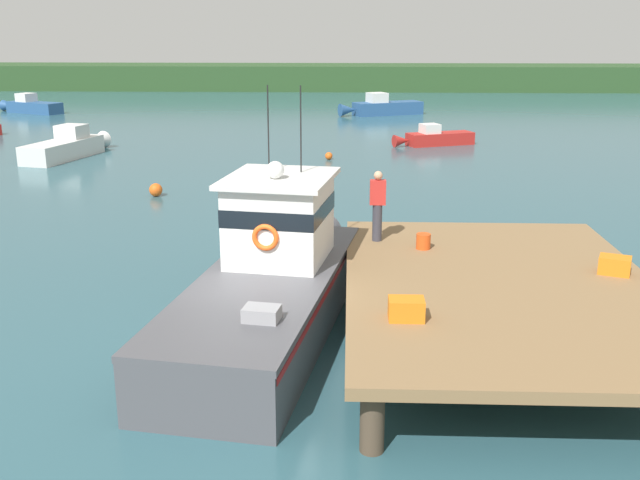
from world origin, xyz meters
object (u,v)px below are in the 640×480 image
object	(u,v)px
crate_single_far	(615,265)
mooring_buoy_outer	(329,156)
crate_stack_mid_dock	(406,309)
deckhand_by_the_boat	(378,204)
moored_boat_near_channel	(68,147)
mooring_buoy_inshore	(156,190)
moored_boat_outer_mooring	(31,106)
moored_boat_mid_harbor	(382,107)
bait_bucket	(423,241)
moored_boat_off_the_point	(435,138)
main_fishing_boat	(273,277)

from	to	relation	value
crate_single_far	mooring_buoy_outer	distance (m)	20.91
crate_stack_mid_dock	deckhand_by_the_boat	size ratio (longest dim) A/B	0.37
moored_boat_near_channel	mooring_buoy_inshore	distance (m)	10.36
deckhand_by_the_boat	moored_boat_outer_mooring	world-z (taller)	deckhand_by_the_boat
moored_boat_near_channel	mooring_buoy_inshore	size ratio (longest dim) A/B	12.43
deckhand_by_the_boat	mooring_buoy_inshore	distance (m)	12.50
moored_boat_mid_harbor	mooring_buoy_inshore	world-z (taller)	moored_boat_mid_harbor
bait_bucket	moored_boat_off_the_point	world-z (taller)	bait_bucket
bait_bucket	moored_boat_outer_mooring	bearing A→B (deg)	123.69
moored_boat_near_channel	deckhand_by_the_boat	bearing A→B (deg)	-51.88
main_fishing_boat	moored_boat_near_channel	xyz separation A→B (m)	(-11.83, 20.03, -0.49)
bait_bucket	moored_boat_outer_mooring	size ratio (longest dim) A/B	0.06
main_fishing_boat	mooring_buoy_outer	world-z (taller)	main_fishing_boat
crate_stack_mid_dock	moored_boat_mid_harbor	world-z (taller)	crate_stack_mid_dock
crate_stack_mid_dock	moored_boat_off_the_point	world-z (taller)	crate_stack_mid_dock
main_fishing_boat	crate_stack_mid_dock	size ratio (longest dim) A/B	16.61
deckhand_by_the_boat	mooring_buoy_outer	bearing A→B (deg)	95.19
crate_single_far	bait_bucket	distance (m)	3.98
crate_stack_mid_dock	mooring_buoy_outer	bearing A→B (deg)	94.92
crate_single_far	moored_boat_off_the_point	size ratio (longest dim) A/B	0.14
main_fishing_boat	moored_boat_near_channel	world-z (taller)	main_fishing_boat
moored_boat_off_the_point	moored_boat_mid_harbor	world-z (taller)	moored_boat_mid_harbor
moored_boat_mid_harbor	mooring_buoy_outer	bearing A→B (deg)	-99.93
moored_boat_outer_mooring	moored_boat_near_channel	xyz separation A→B (m)	(9.81, -18.79, 0.04)
main_fishing_boat	moored_boat_mid_harbor	distance (m)	38.72
crate_single_far	mooring_buoy_inshore	xyz separation A→B (m)	(-12.38, 11.86, -1.14)
main_fishing_boat	moored_boat_near_channel	distance (m)	23.26
main_fishing_boat	mooring_buoy_inshore	size ratio (longest dim) A/B	20.67
mooring_buoy_inshore	moored_boat_off_the_point	bearing A→B (deg)	47.77
deckhand_by_the_boat	mooring_buoy_outer	xyz separation A→B (m)	(-1.61, 17.72, -1.88)
moored_boat_off_the_point	moored_boat_outer_mooring	distance (m)	31.14
crate_single_far	moored_boat_outer_mooring	world-z (taller)	crate_single_far
main_fishing_boat	moored_boat_outer_mooring	bearing A→B (deg)	119.14
bait_bucket	moored_boat_off_the_point	size ratio (longest dim) A/B	0.08
bait_bucket	crate_single_far	bearing A→B (deg)	-23.50
crate_single_far	deckhand_by_the_boat	distance (m)	5.20
moored_boat_off_the_point	mooring_buoy_inshore	bearing A→B (deg)	-132.23
mooring_buoy_outer	moored_boat_near_channel	bearing A→B (deg)	179.25
crate_single_far	crate_stack_mid_dock	world-z (taller)	crate_stack_mid_dock
bait_bucket	moored_boat_near_channel	world-z (taller)	bait_bucket
mooring_buoy_outer	moored_boat_outer_mooring	bearing A→B (deg)	139.55
moored_boat_outer_mooring	mooring_buoy_inshore	size ratio (longest dim) A/B	11.18
bait_bucket	moored_boat_off_the_point	xyz separation A→B (m)	(2.82, 23.00, -0.98)
crate_single_far	mooring_buoy_outer	bearing A→B (deg)	107.48
crate_single_far	moored_boat_outer_mooring	bearing A→B (deg)	126.25
main_fishing_boat	moored_boat_off_the_point	bearing A→B (deg)	76.19
moored_boat_mid_harbor	mooring_buoy_inshore	size ratio (longest dim) A/B	12.69
crate_stack_mid_dock	moored_boat_outer_mooring	world-z (taller)	crate_stack_mid_dock
crate_single_far	crate_stack_mid_dock	bearing A→B (deg)	-149.36
moored_boat_near_channel	crate_stack_mid_dock	bearing A→B (deg)	-57.62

